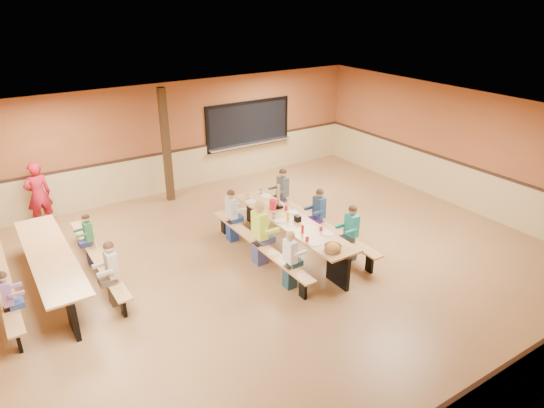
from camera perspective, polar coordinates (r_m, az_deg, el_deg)
ground at (r=9.94m, az=-1.02°, el=-7.63°), size 12.00×12.00×0.00m
room_envelope at (r=9.60m, az=-1.05°, el=-4.12°), size 12.04×10.04×3.02m
kitchen_pass_through at (r=14.54m, az=-2.78°, el=9.11°), size 2.78×0.28×1.38m
structural_post at (r=12.90m, az=-12.35°, el=6.69°), size 0.18×0.18×3.00m
cafeteria_table_main at (r=10.34m, az=2.30°, el=-2.98°), size 1.91×3.70×0.74m
cafeteria_table_second at (r=9.97m, az=-24.51°, el=-6.41°), size 1.91×3.70×0.74m
seated_child_white_left at (r=9.09m, az=2.13°, el=-6.62°), size 0.35×0.29×1.17m
seated_adult_yellow at (r=9.83m, az=-1.46°, el=-3.46°), size 0.44×0.36×1.36m
seated_child_grey_left at (r=10.79m, az=-4.76°, el=-1.40°), size 0.37×0.30×1.20m
seated_child_teal_right at (r=10.11m, az=9.29°, el=-3.42°), size 0.37×0.31×1.22m
seated_child_navy_right at (r=10.84m, az=5.54°, el=-1.29°), size 0.37×0.30×1.21m
seated_child_char_right at (r=11.88m, az=1.27°, el=1.26°), size 0.39×0.32×1.25m
seated_child_purple_sec at (r=9.06m, az=-28.56°, el=-10.16°), size 0.33×0.27×1.13m
seated_child_green_sec at (r=10.53m, az=-20.69°, el=-3.93°), size 0.32×0.27×1.12m
seated_child_tan_sec at (r=9.08m, az=-18.24°, el=-7.77°), size 0.38×0.31×1.23m
standing_woman at (r=12.59m, az=-25.78°, el=0.98°), size 0.63×0.46×1.60m
punch_pitcher at (r=10.70m, az=0.10°, el=-0.08°), size 0.16×0.16×0.22m
chip_bowl at (r=9.09m, az=7.17°, el=-5.12°), size 0.32×0.32×0.15m
napkin_dispenser at (r=10.17m, az=3.03°, el=-1.71°), size 0.10×0.14×0.13m
condiment_mustard at (r=10.24m, az=1.87°, el=-1.39°), size 0.06×0.06×0.17m
condiment_ketchup at (r=9.70m, az=3.62°, el=-2.94°), size 0.06×0.06×0.17m
table_paddle at (r=10.76m, az=0.75°, el=0.21°), size 0.16×0.16×0.56m
place_settings at (r=10.22m, az=2.33°, el=-1.63°), size 0.65×3.30×0.11m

